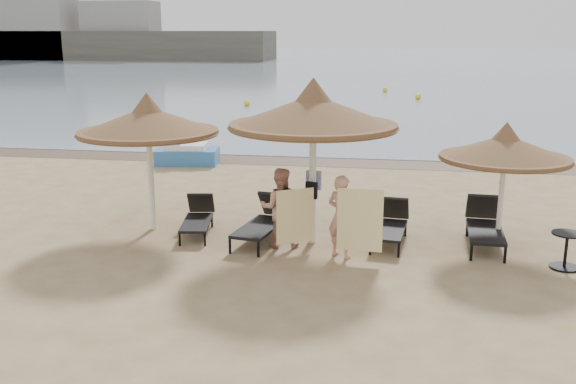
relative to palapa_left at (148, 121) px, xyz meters
name	(u,v)px	position (x,y,z in m)	size (l,w,h in m)	color
ground	(292,265)	(3.25, -1.71, -2.30)	(160.00, 160.00, 0.00)	tan
sea	(380,61)	(3.25, 78.29, -2.29)	(200.00, 140.00, 0.03)	gray
wet_sand_strip	(337,162)	(3.25, 7.69, -2.30)	(200.00, 1.60, 0.01)	brown
far_shore	(199,39)	(-21.85, 76.11, 0.61)	(150.00, 54.80, 12.00)	#595547
palapa_left	(148,121)	(0.00, 0.00, 0.00)	(2.92, 2.92, 2.89)	white
palapa_center	(313,113)	(3.44, -0.34, 0.29)	(3.28, 3.28, 3.25)	white
palapa_right	(505,148)	(7.06, -0.03, -0.35)	(2.47, 2.47, 2.45)	white
lounger_far_left	(198,217)	(1.01, -0.07, -1.97)	(0.80, 1.71, 0.74)	black
lounger_near_left	(264,221)	(2.47, -0.30, -1.92)	(0.98, 2.01, 0.86)	black
lounger_near_right	(391,224)	(4.98, 0.00, -1.95)	(0.78, 1.82, 0.79)	black
lounger_far_right	(485,224)	(6.81, 0.10, -1.91)	(0.77, 2.01, 0.88)	black
side_table	(566,252)	(8.05, -1.08, -1.99)	(0.54, 0.54, 0.66)	black
person_left	(280,201)	(2.85, -0.69, -1.39)	(0.83, 0.54, 1.82)	tan
person_right	(342,210)	(4.07, -1.11, -1.40)	(0.83, 0.54, 1.81)	tan
towel_left	(295,216)	(3.20, -1.04, -1.58)	(0.66, 0.39, 1.05)	yellow
towel_right	(360,220)	(4.42, -1.36, -1.50)	(0.83, 0.07, 1.16)	yellow
bag_patterned	(314,180)	(3.44, -0.16, -1.07)	(0.31, 0.17, 0.37)	silver
bag_dark	(311,190)	(3.44, -0.50, -1.20)	(0.24, 0.15, 0.33)	black
pedal_boat	(187,153)	(-1.42, 6.75, -1.97)	(2.03, 1.34, 0.89)	#326EB0
buoy_left	(247,103)	(-2.99, 22.45, -2.12)	(0.37, 0.37, 0.37)	yellow
buoy_mid	(418,97)	(6.53, 27.53, -2.12)	(0.37, 0.37, 0.37)	yellow
buoy_extra	(385,90)	(4.49, 31.91, -2.13)	(0.35, 0.35, 0.35)	yellow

